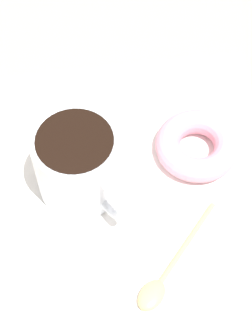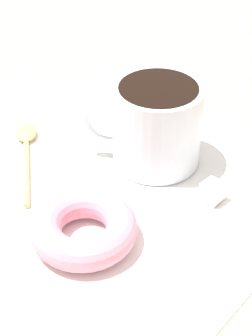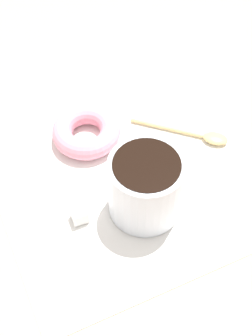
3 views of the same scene
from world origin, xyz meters
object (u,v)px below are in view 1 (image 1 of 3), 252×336
object	(u,v)px
donut	(197,145)
spoon	(163,278)
sugar_cube	(88,120)
coffee_cup	(78,164)

from	to	relation	value
donut	spoon	distance (cm)	16.39
donut	sugar_cube	size ratio (longest dim) A/B	5.02
donut	coffee_cup	bearing A→B (deg)	104.10
coffee_cup	donut	world-z (taller)	coffee_cup
donut	sugar_cube	distance (cm)	13.50
coffee_cup	spoon	xyz separation A→B (cm)	(-11.92, -7.95, -4.18)
spoon	sugar_cube	bearing A→B (deg)	18.47
coffee_cup	donut	distance (cm)	14.40
spoon	coffee_cup	bearing A→B (deg)	33.70
donut	sugar_cube	xyz separation A→B (cm)	(5.07, 12.50, -0.47)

